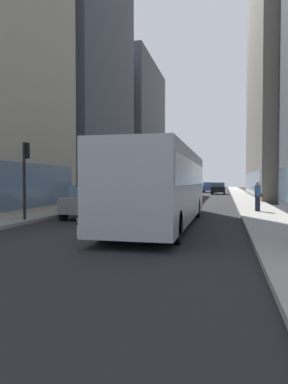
{
  "coord_description": "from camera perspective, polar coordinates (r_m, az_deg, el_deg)",
  "views": [
    {
      "loc": [
        3.73,
        -11.03,
        1.86
      ],
      "look_at": [
        0.48,
        2.97,
        1.4
      ],
      "focal_mm": 32.75,
      "sensor_mm": 36.0,
      "label": 1
    }
  ],
  "objects": [
    {
      "name": "sidewalk_right",
      "position": [
        46.1,
        15.51,
        -0.44
      ],
      "size": [
        2.4,
        110.0,
        0.15
      ],
      "primitive_type": "cube",
      "color": "#9E9991",
      "rests_on": "ground"
    },
    {
      "name": "building_right_far",
      "position": [
        64.48,
        20.64,
        13.34
      ],
      "size": [
        8.53,
        16.72,
        29.7
      ],
      "color": "#A0937F",
      "rests_on": "ground"
    },
    {
      "name": "pedestrian_with_handbag",
      "position": [
        20.73,
        18.05,
        -0.6
      ],
      "size": [
        0.45,
        0.34,
        1.69
      ],
      "color": "#1E1E2D",
      "rests_on": "sidewalk_right"
    },
    {
      "name": "ground_plane",
      "position": [
        46.22,
        8.43,
        -0.48
      ],
      "size": [
        120.0,
        120.0,
        0.0
      ],
      "primitive_type": "plane",
      "color": "#232326"
    },
    {
      "name": "car_blue_hatchback",
      "position": [
        56.7,
        10.51,
        0.76
      ],
      "size": [
        1.81,
        4.04,
        1.62
      ],
      "color": "#4C6BB7",
      "rests_on": "ground"
    },
    {
      "name": "sidewalk_left",
      "position": [
        47.02,
        1.49,
        -0.33
      ],
      "size": [
        2.4,
        110.0,
        0.15
      ],
      "primitive_type": "cube",
      "color": "gray",
      "rests_on": "ground"
    },
    {
      "name": "car_white_van",
      "position": [
        31.74,
        4.12,
        -0.04
      ],
      "size": [
        1.77,
        3.97,
        1.62
      ],
      "color": "silver",
      "rests_on": "ground"
    },
    {
      "name": "building_left_far",
      "position": [
        52.41,
        -4.49,
        10.01
      ],
      "size": [
        11.63,
        16.85,
        18.63
      ],
      "color": "#4C515B",
      "rests_on": "ground"
    },
    {
      "name": "car_grey_wagon",
      "position": [
        18.09,
        -8.11,
        -1.46
      ],
      "size": [
        1.86,
        4.58,
        1.62
      ],
      "color": "slate",
      "rests_on": "ground"
    },
    {
      "name": "traffic_light_near",
      "position": [
        16.38,
        -18.78,
        3.75
      ],
      "size": [
        0.24,
        0.41,
        3.4
      ],
      "color": "black",
      "rests_on": "sidewalk_left"
    },
    {
      "name": "transit_bus",
      "position": [
        14.59,
        3.08,
        1.51
      ],
      "size": [
        2.78,
        11.53,
        3.05
      ],
      "color": "#999EA3",
      "rests_on": "ground"
    },
    {
      "name": "car_silver_sedan",
      "position": [
        57.42,
        6.53,
        0.8
      ],
      "size": [
        1.85,
        4.25,
        1.62
      ],
      "color": "#B7BABF",
      "rests_on": "ground"
    },
    {
      "name": "dalmatian_dog",
      "position": [
        11.88,
        -9.88,
        -4.71
      ],
      "size": [
        0.22,
        0.96,
        0.72
      ],
      "color": "white",
      "rests_on": "ground"
    },
    {
      "name": "building_left_mid",
      "position": [
        38.56,
        -13.43,
        25.64
      ],
      "size": [
        10.93,
        14.28,
        34.91
      ],
      "color": "#4C515B",
      "rests_on": "ground"
    },
    {
      "name": "car_black_suv",
      "position": [
        49.53,
        11.99,
        0.6
      ],
      "size": [
        1.87,
        3.99,
        1.62
      ],
      "color": "black",
      "rests_on": "ground"
    }
  ]
}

